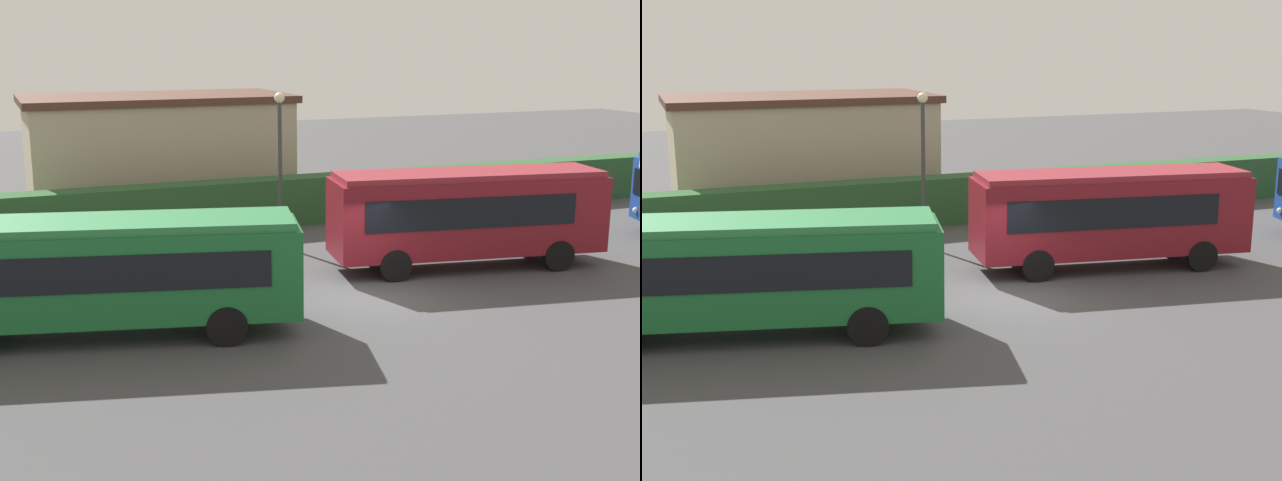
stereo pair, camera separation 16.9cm
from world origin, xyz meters
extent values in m
plane|color=#424244|center=(0.00, 0.00, 0.00)|extent=(101.16, 101.16, 0.00)
cube|color=#19602D|center=(-7.42, -0.31, 1.66)|extent=(10.01, 4.67, 2.21)
cube|color=#27723C|center=(-7.42, -0.31, 2.86)|extent=(9.68, 4.41, 0.20)
cube|color=black|center=(-7.42, -1.55, 1.92)|extent=(7.37, 1.88, 0.89)
cube|color=black|center=(-6.84, 0.78, 1.92)|extent=(7.37, 1.88, 0.89)
cylinder|color=black|center=(-4.76, -2.10, 0.50)|extent=(1.04, 0.51, 1.00)
cylinder|color=black|center=(-4.23, 0.01, 0.50)|extent=(1.04, 0.51, 1.00)
cube|color=maroon|center=(4.37, 1.95, 1.75)|extent=(9.02, 3.70, 2.39)
cube|color=maroon|center=(4.37, 1.95, 3.04)|extent=(8.73, 3.48, 0.20)
cube|color=black|center=(4.26, 3.15, 2.03)|extent=(6.75, 1.15, 0.96)
cube|color=black|center=(3.88, 0.84, 2.03)|extent=(6.75, 1.15, 0.96)
cube|color=black|center=(8.71, 1.23, 2.03)|extent=(0.35, 1.88, 1.01)
cube|color=silver|center=(8.71, 1.23, 2.76)|extent=(0.25, 1.26, 0.28)
cylinder|color=black|center=(7.22, 2.55, 0.50)|extent=(1.03, 0.44, 1.00)
cylinder|color=black|center=(6.88, 0.46, 0.50)|extent=(1.03, 0.44, 1.00)
cylinder|color=black|center=(1.86, 3.43, 0.50)|extent=(1.03, 0.44, 1.00)
cylinder|color=black|center=(1.52, 1.34, 0.50)|extent=(1.03, 0.44, 1.00)
sphere|color=silver|center=(8.83, 1.86, 0.90)|extent=(0.22, 0.22, 0.22)
sphere|color=silver|center=(8.62, 0.60, 0.90)|extent=(0.22, 0.22, 0.22)
sphere|color=silver|center=(12.88, 3.74, 0.90)|extent=(0.22, 0.22, 0.22)
cube|color=maroon|center=(-5.72, 1.25, 0.38)|extent=(0.26, 0.25, 0.76)
cube|color=#4C6B47|center=(-5.72, 1.25, 1.10)|extent=(0.40, 0.28, 0.67)
sphere|color=brown|center=(-5.72, 1.25, 1.54)|extent=(0.21, 0.21, 0.21)
cube|color=#285329|center=(0.00, 10.28, 0.94)|extent=(62.58, 1.20, 1.88)
cube|color=tan|center=(-2.87, 14.98, 2.30)|extent=(10.55, 5.57, 4.61)
cube|color=#4C2D23|center=(-2.87, 14.98, 4.76)|extent=(10.98, 5.79, 0.30)
cylinder|color=#38383D|center=(-0.25, 6.78, 2.53)|extent=(0.14, 0.14, 5.06)
sphere|color=beige|center=(-0.25, 6.78, 5.24)|extent=(0.36, 0.36, 0.36)
camera|label=1|loc=(-9.95, -20.88, 7.27)|focal=47.62mm
camera|label=2|loc=(-9.79, -20.95, 7.27)|focal=47.62mm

